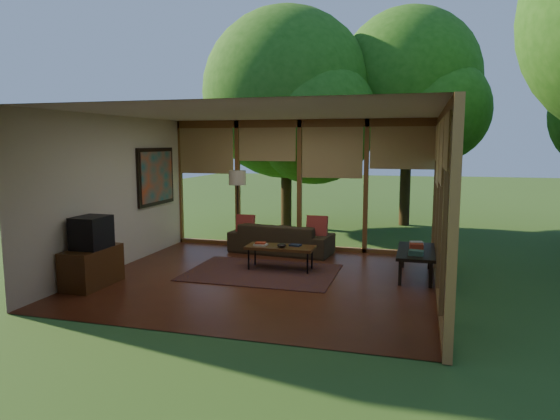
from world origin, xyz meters
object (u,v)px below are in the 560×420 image
(sofa, at_px, (281,238))
(side_console, at_px, (416,253))
(floor_lamp, at_px, (237,182))
(coffee_table, at_px, (280,248))
(television, at_px, (91,232))
(media_cabinet, at_px, (92,267))

(sofa, relative_size, side_console, 1.47)
(floor_lamp, bearing_deg, side_console, -20.70)
(sofa, bearing_deg, coffee_table, 111.00)
(television, bearing_deg, coffee_table, 34.57)
(television, relative_size, coffee_table, 0.46)
(floor_lamp, bearing_deg, coffee_table, -48.41)
(television, xyz_separation_m, coffee_table, (2.55, 1.75, -0.46))
(media_cabinet, bearing_deg, television, 0.00)
(coffee_table, height_order, side_console, side_console)
(floor_lamp, xyz_separation_m, coffee_table, (1.37, -1.55, -1.01))
(television, height_order, coffee_table, television)
(floor_lamp, distance_m, side_console, 4.05)
(coffee_table, xyz_separation_m, side_console, (2.30, 0.16, 0.02))
(media_cabinet, distance_m, floor_lamp, 3.68)
(television, height_order, floor_lamp, floor_lamp)
(television, bearing_deg, side_console, 21.51)
(television, xyz_separation_m, floor_lamp, (1.17, 3.30, 0.56))
(sofa, height_order, television, television)
(sofa, height_order, media_cabinet, sofa)
(media_cabinet, bearing_deg, side_console, 21.43)
(media_cabinet, height_order, floor_lamp, floor_lamp)
(media_cabinet, bearing_deg, coffee_table, 34.36)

